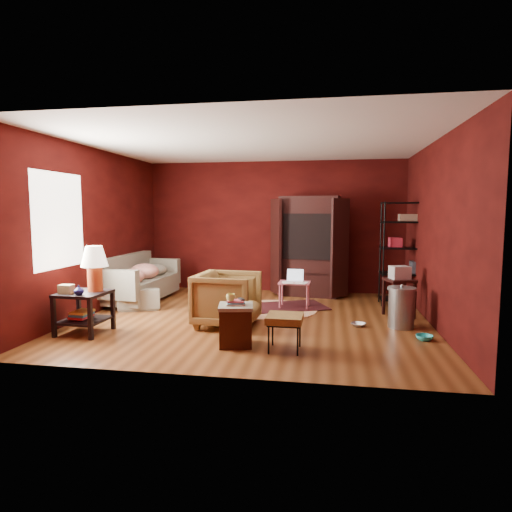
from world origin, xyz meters
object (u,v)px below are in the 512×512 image
Objects in this scene: sofa at (141,283)px; side_table at (89,281)px; wire_shelving at (408,249)px; hamper at (236,324)px; tv_armoire at (309,244)px; laptop_desk at (294,285)px; armchair at (227,296)px.

sofa is 1.48× the size of side_table.
hamper is at bearing -134.09° from wire_shelving.
tv_armoire reaches higher than side_table.
sofa is 2.98m from laptop_desk.
side_table is (-1.86, -0.67, 0.29)m from armchair.
wire_shelving is (1.82, -0.61, -0.02)m from tv_armoire.
side_table is 0.65× the size of wire_shelving.
armchair is 0.48× the size of wire_shelving.
side_table is at bearing -125.25° from tv_armoire.
wire_shelving reaches higher than laptop_desk.
sofa is 2.69× the size of laptop_desk.
wire_shelving is (2.61, 2.90, 0.77)m from hamper.
side_table reaches higher than armchair.
armchair is 2.00m from side_table.
side_table reaches higher than laptop_desk.
side_table is 2.25m from hamper.
wire_shelving is at bearing 29.12° from side_table.
armchair is 0.44× the size of tv_armoire.
armchair is (2.07, -1.48, 0.09)m from sofa.
hamper is at bearing -102.53° from laptop_desk.
sofa is 2.20m from side_table.
tv_armoire is at bearing 159.32° from wire_shelving.
tv_armoire is at bearing 47.87° from side_table.
laptop_desk is at bearing 75.73° from hamper.
side_table is (0.21, -2.15, 0.39)m from sofa.
laptop_desk is 2.21m from wire_shelving.
tv_armoire is 1.07× the size of wire_shelving.
sofa is at bearing 95.59° from side_table.
tv_armoire is at bearing 77.45° from hamper.
tv_armoire is 1.92m from wire_shelving.
laptop_desk is at bearing -29.31° from armchair.
side_table is 5.49m from wire_shelving.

